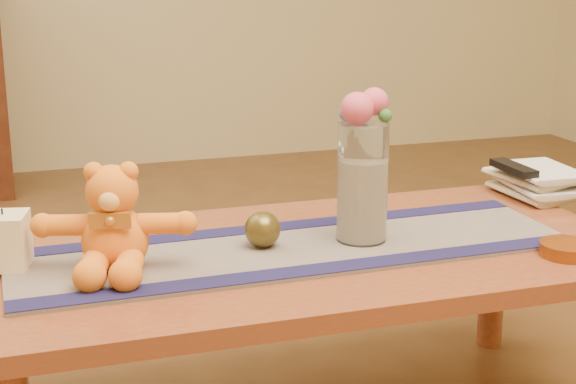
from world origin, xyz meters
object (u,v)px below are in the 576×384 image
object	(u,v)px
book_bottom	(510,195)
amber_dish	(567,249)
bronze_ball	(263,229)
pillar_candle	(5,241)
tv_remote	(514,168)
teddy_bear	(114,218)
glass_vase	(362,183)

from	to	relation	value
book_bottom	amber_dish	world-z (taller)	amber_dish
bronze_ball	book_bottom	distance (m)	0.75
pillar_candle	tv_remote	size ratio (longest dim) A/B	0.68
amber_dish	tv_remote	bearing A→B (deg)	73.71
teddy_bear	bronze_ball	size ratio (longest dim) A/B	3.89
pillar_candle	bronze_ball	world-z (taller)	pillar_candle
teddy_bear	amber_dish	distance (m)	0.94
glass_vase	bronze_ball	distance (m)	0.24
glass_vase	tv_remote	world-z (taller)	glass_vase
teddy_bear	book_bottom	xyz separation A→B (m)	(1.04, 0.22, -0.10)
pillar_candle	book_bottom	size ratio (longest dim) A/B	0.49
teddy_bear	glass_vase	distance (m)	0.54
pillar_candle	tv_remote	distance (m)	1.26
book_bottom	tv_remote	distance (m)	0.08
glass_vase	bronze_ball	world-z (taller)	glass_vase
book_bottom	amber_dish	bearing A→B (deg)	-109.84
bronze_ball	teddy_bear	bearing A→B (deg)	-174.54
book_bottom	tv_remote	world-z (taller)	tv_remote
teddy_bear	amber_dish	size ratio (longest dim) A/B	2.59
amber_dish	pillar_candle	bearing A→B (deg)	166.36
book_bottom	tv_remote	bearing A→B (deg)	-93.00
pillar_candle	bronze_ball	bearing A→B (deg)	-4.68
glass_vase	tv_remote	bearing A→B (deg)	21.70
teddy_bear	amber_dish	xyz separation A→B (m)	(0.92, -0.20, -0.10)
pillar_candle	teddy_bear	bearing A→B (deg)	-19.19
teddy_bear	tv_remote	world-z (taller)	teddy_bear
teddy_bear	bronze_ball	bearing A→B (deg)	20.28
bronze_ball	tv_remote	distance (m)	0.75
bronze_ball	amber_dish	distance (m)	0.65
glass_vase	amber_dish	size ratio (longest dim) A/B	2.22
tv_remote	teddy_bear	bearing A→B (deg)	-169.51
pillar_candle	glass_vase	xyz separation A→B (m)	(0.75, -0.06, 0.08)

